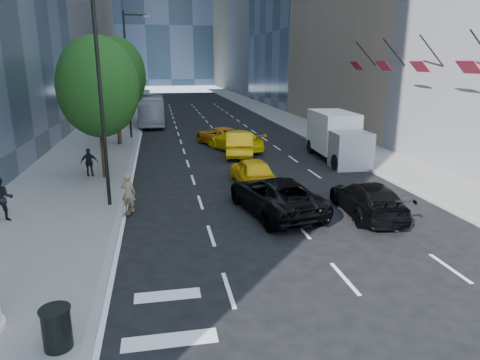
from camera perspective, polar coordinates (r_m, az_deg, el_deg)
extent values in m
plane|color=black|center=(16.48, 4.84, -6.76)|extent=(160.00, 160.00, 0.00)
cube|color=slate|center=(45.35, -16.91, 6.93)|extent=(6.00, 120.00, 0.15)
cube|color=slate|center=(47.28, 6.83, 7.80)|extent=(4.00, 120.00, 0.15)
cylinder|color=black|center=(18.85, -18.15, 11.46)|extent=(0.16, 0.16, 10.00)
cylinder|color=black|center=(36.77, -14.79, 13.23)|extent=(0.16, 0.16, 10.00)
cylinder|color=black|center=(36.89, -13.83, 20.62)|extent=(1.80, 0.12, 0.12)
cube|color=#99998C|center=(36.86, -12.33, 20.56)|extent=(0.50, 0.22, 0.15)
cylinder|color=black|center=(24.28, -17.74, 4.02)|extent=(0.30, 0.30, 3.15)
ellipsoid|color=#103D11|center=(23.90, -18.39, 11.69)|extent=(4.20, 4.20, 5.25)
cylinder|color=black|center=(34.09, -15.90, 7.43)|extent=(0.30, 0.30, 3.38)
ellipsoid|color=#103D11|center=(33.82, -16.34, 13.28)|extent=(4.50, 4.50, 5.62)
cylinder|color=black|center=(47.00, -14.61, 9.26)|extent=(0.30, 0.30, 2.93)
ellipsoid|color=#103D11|center=(46.80, -14.86, 12.94)|extent=(3.90, 3.90, 4.88)
cylinder|color=black|center=(54.83, -13.35, 11.34)|extent=(0.14, 0.14, 5.20)
imported|color=black|center=(54.76, -13.46, 13.00)|extent=(2.48, 0.53, 1.00)
cube|color=maroon|center=(23.78, 28.20, 13.14)|extent=(0.64, 1.30, 0.64)
cylinder|color=black|center=(27.40, 24.21, 15.44)|extent=(1.75, 0.08, 1.75)
cube|color=maroon|center=(27.03, 22.84, 13.79)|extent=(0.64, 1.30, 0.64)
cylinder|color=black|center=(30.79, 19.88, 15.70)|extent=(1.75, 0.08, 1.75)
cube|color=maroon|center=(30.47, 18.64, 14.22)|extent=(0.64, 1.30, 0.64)
cylinder|color=black|center=(34.32, 16.41, 15.85)|extent=(1.75, 0.08, 1.75)
cube|color=maroon|center=(34.03, 15.29, 14.50)|extent=(0.64, 1.30, 0.64)
imported|color=#7F724F|center=(18.53, -14.65, -2.01)|extent=(0.68, 0.54, 1.64)
imported|color=black|center=(18.18, 4.71, -2.03)|extent=(3.51, 5.92, 1.54)
imported|color=black|center=(18.61, 16.61, -2.41)|extent=(2.40, 5.06, 1.42)
imported|color=yellow|center=(22.37, 1.67, 1.20)|extent=(1.87, 4.30, 1.44)
imported|color=#EDAF0C|center=(29.59, -0.11, 4.90)|extent=(2.59, 5.22, 1.65)
imported|color=orange|center=(33.47, -2.60, 5.90)|extent=(4.00, 5.58, 1.41)
imported|color=yellow|center=(31.14, -0.65, 5.30)|extent=(3.96, 5.66, 1.52)
imported|color=silver|center=(45.96, -11.65, 9.09)|extent=(2.49, 10.33, 2.87)
cube|color=white|center=(29.51, 12.27, 6.38)|extent=(2.53, 4.52, 2.58)
cube|color=gray|center=(26.64, 14.54, 3.84)|extent=(2.30, 2.03, 2.20)
cylinder|color=black|center=(26.05, 12.71, 2.30)|extent=(0.39, 0.97, 0.96)
cylinder|color=black|center=(26.81, 16.74, 2.39)|extent=(0.39, 0.97, 0.96)
cylinder|color=black|center=(30.84, 9.41, 4.46)|extent=(0.39, 0.97, 0.96)
cylinder|color=black|center=(31.48, 12.92, 4.50)|extent=(0.39, 0.97, 0.96)
imported|color=black|center=(19.08, -29.24, -2.25)|extent=(1.01, 0.86, 1.82)
imported|color=black|center=(24.81, -19.44, 2.23)|extent=(0.93, 0.42, 1.56)
cylinder|color=black|center=(10.59, -23.23, -17.79)|extent=(0.61, 0.61, 0.92)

